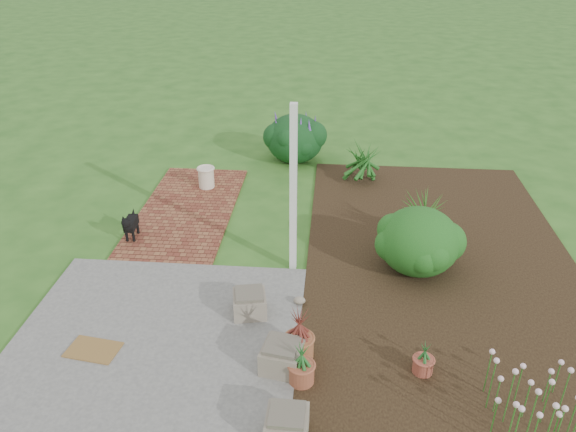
# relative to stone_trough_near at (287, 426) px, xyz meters

# --- Properties ---
(ground) EXTENTS (80.00, 80.00, 0.00)m
(ground) POSITION_rel_stone_trough_near_xyz_m (-0.48, 2.98, -0.18)
(ground) COLOR #2A5B1C
(ground) RESTS_ON ground
(concrete_patio) EXTENTS (3.50, 3.50, 0.04)m
(concrete_patio) POSITION_rel_stone_trough_near_xyz_m (-1.73, 1.23, -0.16)
(concrete_patio) COLOR #5D5D5B
(concrete_patio) RESTS_ON ground
(brick_path) EXTENTS (1.60, 3.50, 0.04)m
(brick_path) POSITION_rel_stone_trough_near_xyz_m (-2.18, 4.73, -0.16)
(brick_path) COLOR brown
(brick_path) RESTS_ON ground
(garden_bed) EXTENTS (4.00, 7.00, 0.03)m
(garden_bed) POSITION_rel_stone_trough_near_xyz_m (2.02, 3.48, -0.16)
(garden_bed) COLOR black
(garden_bed) RESTS_ON ground
(veranda_post) EXTENTS (0.10, 0.10, 2.50)m
(veranda_post) POSITION_rel_stone_trough_near_xyz_m (-0.18, 3.08, 1.07)
(veranda_post) COLOR white
(veranda_post) RESTS_ON ground
(stone_trough_near) EXTENTS (0.42, 0.42, 0.28)m
(stone_trough_near) POSITION_rel_stone_trough_near_xyz_m (0.00, 0.00, 0.00)
(stone_trough_near) COLOR gray
(stone_trough_near) RESTS_ON concrete_patio
(stone_trough_mid) EXTENTS (0.52, 0.52, 0.30)m
(stone_trough_mid) POSITION_rel_stone_trough_near_xyz_m (-0.14, 0.96, 0.01)
(stone_trough_mid) COLOR #757157
(stone_trough_mid) RESTS_ON concrete_patio
(stone_trough_far) EXTENTS (0.49, 0.49, 0.28)m
(stone_trough_far) POSITION_rel_stone_trough_near_xyz_m (-0.65, 1.91, 0.00)
(stone_trough_far) COLOR gray
(stone_trough_far) RESTS_ON concrete_patio
(coir_doormat) EXTENTS (0.66, 0.47, 0.02)m
(coir_doormat) POSITION_rel_stone_trough_near_xyz_m (-2.41, 1.04, -0.13)
(coir_doormat) COLOR brown
(coir_doormat) RESTS_ON concrete_patio
(black_dog) EXTENTS (0.18, 0.53, 0.46)m
(black_dog) POSITION_rel_stone_trough_near_xyz_m (-2.81, 3.64, 0.13)
(black_dog) COLOR black
(black_dog) RESTS_ON brick_path
(cream_ceramic_urn) EXTENTS (0.30, 0.30, 0.39)m
(cream_ceramic_urn) POSITION_rel_stone_trough_near_xyz_m (-2.03, 5.65, 0.06)
(cream_ceramic_urn) COLOR beige
(cream_ceramic_urn) RESTS_ON brick_path
(evergreen_shrub) EXTENTS (1.31, 1.31, 0.98)m
(evergreen_shrub) POSITION_rel_stone_trough_near_xyz_m (1.62, 3.16, 0.34)
(evergreen_shrub) COLOR #0E4214
(evergreen_shrub) RESTS_ON garden_bed
(agapanthus_clump_back) EXTENTS (1.13, 1.13, 0.95)m
(agapanthus_clump_back) POSITION_rel_stone_trough_near_xyz_m (1.75, 4.04, 0.33)
(agapanthus_clump_back) COLOR #183B0B
(agapanthus_clump_back) RESTS_ON garden_bed
(agapanthus_clump_front) EXTENTS (1.00, 1.00, 0.88)m
(agapanthus_clump_front) POSITION_rel_stone_trough_near_xyz_m (0.91, 6.29, 0.29)
(agapanthus_clump_front) COLOR #0A370B
(agapanthus_clump_front) RESTS_ON garden_bed
(pink_flower_patch) EXTENTS (1.36, 1.36, 0.70)m
(pink_flower_patch) POSITION_rel_stone_trough_near_xyz_m (2.35, 0.41, 0.20)
(pink_flower_patch) COLOR #113D0F
(pink_flower_patch) RESTS_ON garden_bed
(terracotta_pot_bronze) EXTENTS (0.39, 0.39, 0.28)m
(terracotta_pot_bronze) POSITION_rel_stone_trough_near_xyz_m (0.04, 1.17, -0.01)
(terracotta_pot_bronze) COLOR #965732
(terracotta_pot_bronze) RESTS_ON garden_bed
(terracotta_pot_small_left) EXTENTS (0.28, 0.28, 0.19)m
(terracotta_pot_small_left) POSITION_rel_stone_trough_near_xyz_m (1.45, 1.03, -0.05)
(terracotta_pot_small_left) COLOR brown
(terracotta_pot_small_left) RESTS_ON garden_bed
(terracotta_pot_small_right) EXTENTS (0.35, 0.35, 0.24)m
(terracotta_pot_small_right) POSITION_rel_stone_trough_near_xyz_m (0.09, 0.77, -0.03)
(terracotta_pot_small_right) COLOR brown
(terracotta_pot_small_right) RESTS_ON garden_bed
(purple_flowering_bush) EXTENTS (1.33, 1.33, 1.02)m
(purple_flowering_bush) POSITION_rel_stone_trough_near_xyz_m (-0.46, 7.21, 0.33)
(purple_flowering_bush) COLOR black
(purple_flowering_bush) RESTS_ON ground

